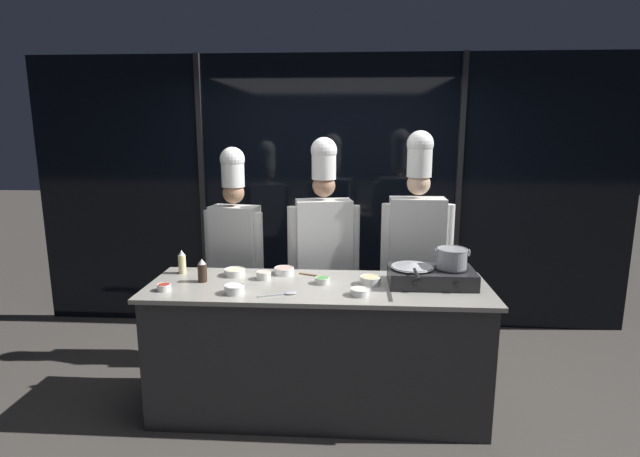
{
  "coord_description": "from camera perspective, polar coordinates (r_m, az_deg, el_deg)",
  "views": [
    {
      "loc": [
        0.22,
        -3.3,
        2.02
      ],
      "look_at": [
        0.0,
        0.25,
        1.29
      ],
      "focal_mm": 28.0,
      "sensor_mm": 36.0,
      "label": 1
    }
  ],
  "objects": [
    {
      "name": "prep_bowl_chili_flakes",
      "position": [
        3.52,
        -17.4,
        -6.38
      ],
      "size": [
        0.09,
        0.09,
        0.04
      ],
      "color": "white",
      "rests_on": "demo_counter"
    },
    {
      "name": "ground_plane",
      "position": [
        3.88,
        -0.25,
        -19.79
      ],
      "size": [
        24.0,
        24.0,
        0.0
      ],
      "primitive_type": "plane",
      "color": "#47423D"
    },
    {
      "name": "prep_bowl_chicken",
      "position": [
        3.63,
        -6.45,
        -5.28
      ],
      "size": [
        0.11,
        0.11,
        0.06
      ],
      "color": "white",
      "rests_on": "demo_counter"
    },
    {
      "name": "prep_bowl_scallions",
      "position": [
        3.51,
        0.28,
        -5.9
      ],
      "size": [
        0.11,
        0.11,
        0.04
      ],
      "color": "white",
      "rests_on": "demo_counter"
    },
    {
      "name": "prep_bowl_ginger",
      "position": [
        3.5,
        5.78,
        -5.86
      ],
      "size": [
        0.15,
        0.15,
        0.06
      ],
      "color": "white",
      "rests_on": "demo_counter"
    },
    {
      "name": "frying_pan",
      "position": [
        3.52,
        10.48,
        -4.12
      ],
      "size": [
        0.3,
        0.51,
        0.04
      ],
      "color": "#ADAFB5",
      "rests_on": "portable_stove"
    },
    {
      "name": "prep_bowl_rice",
      "position": [
        3.35,
        -9.77,
        -6.78
      ],
      "size": [
        0.13,
        0.13,
        0.06
      ],
      "color": "white",
      "rests_on": "demo_counter"
    },
    {
      "name": "window_wall_back",
      "position": [
        4.97,
        1.0,
        3.87
      ],
      "size": [
        5.94,
        0.09,
        2.7
      ],
      "color": "black",
      "rests_on": "ground_plane"
    },
    {
      "name": "chef_line",
      "position": [
        4.21,
        10.98,
        -0.76
      ],
      "size": [
        0.59,
        0.23,
        1.99
      ],
      "rotation": [
        0.0,
        0.0,
        3.14
      ],
      "color": "#2D3856",
      "rests_on": "ground_plane"
    },
    {
      "name": "squeeze_bottle_oil",
      "position": [
        3.87,
        -15.49,
        -3.74
      ],
      "size": [
        0.06,
        0.06,
        0.18
      ],
      "color": "beige",
      "rests_on": "demo_counter"
    },
    {
      "name": "chef_head",
      "position": [
        4.28,
        -9.69,
        -1.24
      ],
      "size": [
        0.52,
        0.28,
        1.85
      ],
      "rotation": [
        0.0,
        0.0,
        2.95
      ],
      "color": "#4C4C51",
      "rests_on": "ground_plane"
    },
    {
      "name": "serving_spoon_solid",
      "position": [
        3.66,
        -0.01,
        -5.43
      ],
      "size": [
        0.24,
        0.12,
        0.02
      ],
      "color": "olive",
      "rests_on": "demo_counter"
    },
    {
      "name": "stock_pot",
      "position": [
        3.55,
        14.84,
        -3.25
      ],
      "size": [
        0.24,
        0.21,
        0.14
      ],
      "color": "#93969B",
      "rests_on": "portable_stove"
    },
    {
      "name": "portable_stove",
      "position": [
        3.56,
        12.59,
        -5.35
      ],
      "size": [
        0.59,
        0.37,
        0.12
      ],
      "color": "#28282B",
      "rests_on": "demo_counter"
    },
    {
      "name": "squeeze_bottle_soy",
      "position": [
        3.63,
        -13.3,
        -4.74
      ],
      "size": [
        0.06,
        0.06,
        0.17
      ],
      "color": "#332319",
      "rests_on": "demo_counter"
    },
    {
      "name": "prep_bowl_shrimp",
      "position": [
        3.74,
        -4.13,
        -4.77
      ],
      "size": [
        0.15,
        0.15,
        0.05
      ],
      "color": "white",
      "rests_on": "demo_counter"
    },
    {
      "name": "chef_sous",
      "position": [
        4.15,
        0.38,
        -1.14
      ],
      "size": [
        0.59,
        0.31,
        1.94
      ],
      "rotation": [
        0.0,
        0.0,
        3.32
      ],
      "color": "#232326",
      "rests_on": "ground_plane"
    },
    {
      "name": "prep_bowl_noodles",
      "position": [
        3.75,
        -9.73,
        -4.88
      ],
      "size": [
        0.16,
        0.16,
        0.05
      ],
      "color": "white",
      "rests_on": "demo_counter"
    },
    {
      "name": "demo_counter",
      "position": [
        3.65,
        -0.25,
        -13.48
      ],
      "size": [
        2.37,
        0.76,
        0.94
      ],
      "color": "#2D2D30",
      "rests_on": "ground_plane"
    },
    {
      "name": "prep_bowl_bean_sprouts",
      "position": [
        3.28,
        4.56,
        -7.18
      ],
      "size": [
        0.13,
        0.13,
        0.05
      ],
      "color": "white",
      "rests_on": "demo_counter"
    },
    {
      "name": "serving_spoon_slotted",
      "position": [
        3.3,
        -3.99,
        -7.44
      ],
      "size": [
        0.25,
        0.12,
        0.02
      ],
      "color": "#B2B5BA",
      "rests_on": "demo_counter"
    }
  ]
}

